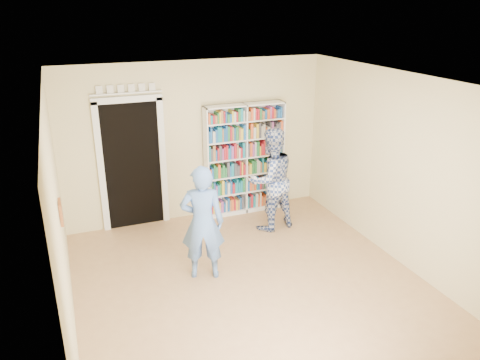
% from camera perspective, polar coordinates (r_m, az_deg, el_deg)
% --- Properties ---
extents(floor, '(5.00, 5.00, 0.00)m').
position_cam_1_polar(floor, '(6.38, 1.64, -13.00)').
color(floor, '#AA7B52').
rests_on(floor, ground).
extents(ceiling, '(5.00, 5.00, 0.00)m').
position_cam_1_polar(ceiling, '(5.37, 1.94, 11.68)').
color(ceiling, white).
rests_on(ceiling, wall_back).
extents(wall_back, '(4.50, 0.00, 4.50)m').
position_cam_1_polar(wall_back, '(7.97, -5.32, 4.71)').
color(wall_back, beige).
rests_on(wall_back, floor).
extents(wall_left, '(0.00, 5.00, 5.00)m').
position_cam_1_polar(wall_left, '(5.34, -21.10, -5.03)').
color(wall_left, beige).
rests_on(wall_left, floor).
extents(wall_right, '(0.00, 5.00, 5.00)m').
position_cam_1_polar(wall_right, '(6.89, 19.25, 0.99)').
color(wall_right, beige).
rests_on(wall_right, floor).
extents(bookshelf, '(1.42, 0.27, 1.96)m').
position_cam_1_polar(bookshelf, '(8.19, 0.53, 2.61)').
color(bookshelf, white).
rests_on(bookshelf, floor).
extents(doorway, '(1.10, 0.08, 2.43)m').
position_cam_1_polar(doorway, '(7.78, -13.03, 2.54)').
color(doorway, black).
rests_on(doorway, floor).
extents(wall_art, '(0.03, 0.25, 0.25)m').
position_cam_1_polar(wall_art, '(5.51, -21.02, -3.67)').
color(wall_art, brown).
rests_on(wall_art, wall_left).
extents(man_blue, '(0.68, 0.55, 1.61)m').
position_cam_1_polar(man_blue, '(6.27, -4.60, -5.23)').
color(man_blue, '#557CBE').
rests_on(man_blue, floor).
extents(man_plaid, '(0.93, 0.78, 1.71)m').
position_cam_1_polar(man_plaid, '(7.61, 3.76, 0.05)').
color(man_plaid, navy).
rests_on(man_plaid, floor).
extents(paper_sheet, '(0.20, 0.01, 0.28)m').
position_cam_1_polar(paper_sheet, '(7.46, 4.77, 0.25)').
color(paper_sheet, white).
rests_on(paper_sheet, man_plaid).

